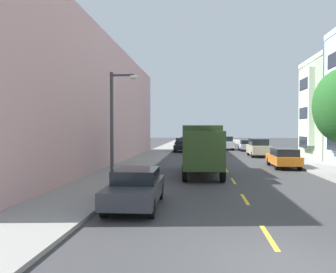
{
  "coord_description": "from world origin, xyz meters",
  "views": [
    {
      "loc": [
        -1.86,
        -7.33,
        2.95
      ],
      "look_at": [
        -5.34,
        28.41,
        2.18
      ],
      "focal_mm": 35.92,
      "sensor_mm": 36.0,
      "label": 1
    }
  ],
  "objects_px": {
    "parked_pickup_burgundy": "(183,144)",
    "parked_pickup_teal": "(187,142)",
    "street_lamp": "(115,119)",
    "parked_hatchback_silver": "(246,145)",
    "parked_wagon_orange": "(283,157)",
    "parked_sedan_charcoal": "(136,187)",
    "parked_suv_champagne": "(258,147)",
    "parked_hatchback_black": "(182,146)",
    "moving_white_sedan": "(226,143)",
    "delivery_box_truck": "(201,146)"
  },
  "relations": [
    {
      "from": "parked_pickup_burgundy",
      "to": "parked_pickup_teal",
      "type": "bearing_deg",
      "value": 87.75
    },
    {
      "from": "street_lamp",
      "to": "parked_hatchback_silver",
      "type": "bearing_deg",
      "value": 71.57
    },
    {
      "from": "parked_hatchback_silver",
      "to": "parked_pickup_teal",
      "type": "height_order",
      "value": "parked_pickup_teal"
    },
    {
      "from": "street_lamp",
      "to": "parked_pickup_teal",
      "type": "distance_m",
      "value": 40.67
    },
    {
      "from": "parked_wagon_orange",
      "to": "parked_pickup_burgundy",
      "type": "distance_m",
      "value": 24.56
    },
    {
      "from": "parked_sedan_charcoal",
      "to": "parked_wagon_orange",
      "type": "height_order",
      "value": "parked_wagon_orange"
    },
    {
      "from": "parked_hatchback_silver",
      "to": "parked_suv_champagne",
      "type": "xyz_separation_m",
      "value": [
        0.06,
        -9.37,
        0.23
      ]
    },
    {
      "from": "parked_sedan_charcoal",
      "to": "parked_hatchback_silver",
      "type": "xyz_separation_m",
      "value": [
        8.62,
        33.91,
        0.01
      ]
    },
    {
      "from": "parked_hatchback_black",
      "to": "parked_wagon_orange",
      "type": "distance_m",
      "value": 19.58
    },
    {
      "from": "street_lamp",
      "to": "parked_hatchback_silver",
      "type": "distance_m",
      "value": 32.46
    },
    {
      "from": "parked_hatchback_black",
      "to": "parked_sedan_charcoal",
      "type": "bearing_deg",
      "value": -89.92
    },
    {
      "from": "street_lamp",
      "to": "parked_wagon_orange",
      "type": "xyz_separation_m",
      "value": [
        10.37,
        10.64,
        -2.62
      ]
    },
    {
      "from": "parked_wagon_orange",
      "to": "parked_pickup_teal",
      "type": "height_order",
      "value": "parked_pickup_teal"
    },
    {
      "from": "parked_wagon_orange",
      "to": "parked_hatchback_silver",
      "type": "height_order",
      "value": "same"
    },
    {
      "from": "street_lamp",
      "to": "parked_hatchback_black",
      "type": "height_order",
      "value": "street_lamp"
    },
    {
      "from": "parked_hatchback_black",
      "to": "moving_white_sedan",
      "type": "xyz_separation_m",
      "value": [
        6.16,
        5.36,
        0.23
      ]
    },
    {
      "from": "delivery_box_truck",
      "to": "moving_white_sedan",
      "type": "relative_size",
      "value": 1.57
    },
    {
      "from": "street_lamp",
      "to": "parked_wagon_orange",
      "type": "relative_size",
      "value": 1.17
    },
    {
      "from": "delivery_box_truck",
      "to": "parked_suv_champagne",
      "type": "bearing_deg",
      "value": 67.88
    },
    {
      "from": "delivery_box_truck",
      "to": "moving_white_sedan",
      "type": "bearing_deg",
      "value": 82.49
    },
    {
      "from": "moving_white_sedan",
      "to": "delivery_box_truck",
      "type": "bearing_deg",
      "value": -97.51
    },
    {
      "from": "parked_sedan_charcoal",
      "to": "parked_pickup_burgundy",
      "type": "xyz_separation_m",
      "value": [
        -0.17,
        36.74,
        0.08
      ]
    },
    {
      "from": "street_lamp",
      "to": "delivery_box_truck",
      "type": "distance_m",
      "value": 7.56
    },
    {
      "from": "delivery_box_truck",
      "to": "parked_suv_champagne",
      "type": "relative_size",
      "value": 1.57
    },
    {
      "from": "street_lamp",
      "to": "parked_wagon_orange",
      "type": "bearing_deg",
      "value": 45.75
    },
    {
      "from": "parked_hatchback_silver",
      "to": "moving_white_sedan",
      "type": "relative_size",
      "value": 0.84
    },
    {
      "from": "street_lamp",
      "to": "delivery_box_truck",
      "type": "bearing_deg",
      "value": 56.18
    },
    {
      "from": "parked_wagon_orange",
      "to": "parked_hatchback_silver",
      "type": "distance_m",
      "value": 20.05
    },
    {
      "from": "parked_sedan_charcoal",
      "to": "parked_suv_champagne",
      "type": "distance_m",
      "value": 26.03
    },
    {
      "from": "parked_sedan_charcoal",
      "to": "parked_suv_champagne",
      "type": "bearing_deg",
      "value": 70.52
    },
    {
      "from": "parked_sedan_charcoal",
      "to": "parked_hatchback_silver",
      "type": "relative_size",
      "value": 1.13
    },
    {
      "from": "parked_wagon_orange",
      "to": "parked_suv_champagne",
      "type": "distance_m",
      "value": 10.68
    },
    {
      "from": "parked_sedan_charcoal",
      "to": "parked_pickup_burgundy",
      "type": "relative_size",
      "value": 0.85
    },
    {
      "from": "delivery_box_truck",
      "to": "parked_suv_champagne",
      "type": "height_order",
      "value": "delivery_box_truck"
    },
    {
      "from": "parked_wagon_orange",
      "to": "parked_pickup_burgundy",
      "type": "xyz_separation_m",
      "value": [
        -8.93,
        22.88,
        0.02
      ]
    },
    {
      "from": "parked_sedan_charcoal",
      "to": "parked_pickup_burgundy",
      "type": "distance_m",
      "value": 36.74
    },
    {
      "from": "parked_hatchback_silver",
      "to": "moving_white_sedan",
      "type": "xyz_separation_m",
      "value": [
        -2.51,
        2.8,
        0.23
      ]
    },
    {
      "from": "delivery_box_truck",
      "to": "parked_wagon_orange",
      "type": "xyz_separation_m",
      "value": [
        6.25,
        4.5,
        -1.03
      ]
    },
    {
      "from": "street_lamp",
      "to": "parked_pickup_burgundy",
      "type": "bearing_deg",
      "value": 87.54
    },
    {
      "from": "parked_wagon_orange",
      "to": "moving_white_sedan",
      "type": "relative_size",
      "value": 0.99
    },
    {
      "from": "parked_hatchback_black",
      "to": "moving_white_sedan",
      "type": "height_order",
      "value": "moving_white_sedan"
    },
    {
      "from": "parked_sedan_charcoal",
      "to": "parked_wagon_orange",
      "type": "bearing_deg",
      "value": 57.7
    },
    {
      "from": "street_lamp",
      "to": "parked_suv_champagne",
      "type": "relative_size",
      "value": 1.15
    },
    {
      "from": "parked_hatchback_black",
      "to": "parked_hatchback_silver",
      "type": "bearing_deg",
      "value": 16.42
    },
    {
      "from": "delivery_box_truck",
      "to": "moving_white_sedan",
      "type": "height_order",
      "value": "delivery_box_truck"
    },
    {
      "from": "parked_pickup_burgundy",
      "to": "parked_suv_champagne",
      "type": "bearing_deg",
      "value": -54.06
    },
    {
      "from": "parked_wagon_orange",
      "to": "parked_pickup_teal",
      "type": "bearing_deg",
      "value": 106.14
    },
    {
      "from": "parked_hatchback_black",
      "to": "delivery_box_truck",
      "type": "bearing_deg",
      "value": -83.39
    },
    {
      "from": "parked_pickup_teal",
      "to": "moving_white_sedan",
      "type": "xyz_separation_m",
      "value": [
        6.01,
        -7.06,
        0.16
      ]
    },
    {
      "from": "parked_hatchback_silver",
      "to": "parked_wagon_orange",
      "type": "bearing_deg",
      "value": -89.6
    }
  ]
}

